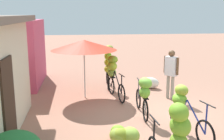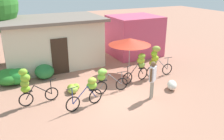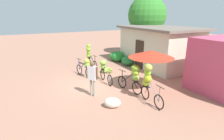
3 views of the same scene
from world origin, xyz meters
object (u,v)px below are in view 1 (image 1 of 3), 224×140
bicycle_near_pile (184,106)px  produce_sack (150,83)px  bicycle_rightmost (108,63)px  person_vendor (171,69)px  shop_pink (6,53)px  banana_pile_on_ground (123,135)px  bicycle_center_loaded (144,93)px  bicycle_by_shop (113,72)px  market_umbrella (84,45)px

bicycle_near_pile → produce_sack: size_ratio=2.42×
bicycle_rightmost → person_vendor: bearing=-129.0°
shop_pink → banana_pile_on_ground: size_ratio=3.85×
bicycle_center_loaded → bicycle_rightmost: (3.20, 0.62, 0.27)m
bicycle_by_shop → banana_pile_on_ground: 3.56m
shop_pink → person_vendor: shop_pink is taller
shop_pink → bicycle_by_shop: 4.71m
bicycle_by_shop → bicycle_rightmost: size_ratio=0.97×
shop_pink → bicycle_near_pile: size_ratio=1.89×
shop_pink → produce_sack: bearing=-103.1°
bicycle_near_pile → produce_sack: bearing=-4.1°
shop_pink → banana_pile_on_ground: shop_pink is taller
shop_pink → market_umbrella: 3.88m
bicycle_near_pile → shop_pink: bearing=45.3°
bicycle_rightmost → banana_pile_on_ground: size_ratio=2.08×
bicycle_near_pile → bicycle_center_loaded: size_ratio=1.01×
bicycle_rightmost → produce_sack: bearing=-96.9°
shop_pink → person_vendor: size_ratio=1.88×
market_umbrella → produce_sack: bearing=-71.6°
bicycle_near_pile → bicycle_center_loaded: (1.06, 0.73, 0.03)m
bicycle_center_loaded → bicycle_rightmost: bearing=11.0°
shop_pink → bicycle_near_pile: shop_pink is taller
bicycle_center_loaded → bicycle_by_shop: bicycle_by_shop is taller
market_umbrella → bicycle_rightmost: bearing=-41.8°
market_umbrella → banana_pile_on_ground: bearing=-167.6°
market_umbrella → person_vendor: size_ratio=1.32×
bicycle_near_pile → banana_pile_on_ground: bearing=99.1°
bicycle_center_loaded → bicycle_rightmost: 3.28m
shop_pink → market_umbrella: bearing=-124.9°
bicycle_rightmost → person_vendor: (-1.59, -1.97, 0.03)m
shop_pink → bicycle_rightmost: 4.26m
shop_pink → banana_pile_on_ground: 6.96m
bicycle_by_shop → person_vendor: size_ratio=0.99×
bicycle_near_pile → person_vendor: bearing=-12.9°
market_umbrella → bicycle_rightmost: 1.66m
produce_sack → bicycle_by_shop: bearing=117.6°
shop_pink → bicycle_by_shop: (-2.17, -4.16, -0.44)m
bicycle_near_pile → person_vendor: person_vendor is taller
banana_pile_on_ground → person_vendor: person_vendor is taller
bicycle_rightmost → banana_pile_on_ground: bicycle_rightmost is taller
bicycle_center_loaded → person_vendor: bearing=-39.9°
bicycle_center_loaded → produce_sack: bicycle_center_loaded is taller
bicycle_center_loaded → banana_pile_on_ground: (-1.31, 0.82, -0.58)m
banana_pile_on_ground → person_vendor: (2.92, -2.16, 0.88)m
market_umbrella → banana_pile_on_ground: market_umbrella is taller
banana_pile_on_ground → produce_sack: (4.32, -1.84, 0.05)m
bicycle_center_loaded → person_vendor: person_vendor is taller
produce_sack → bicycle_rightmost: bearing=83.1°
bicycle_rightmost → banana_pile_on_ground: (-4.51, 0.19, -0.85)m
bicycle_by_shop → bicycle_rightmost: 1.04m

